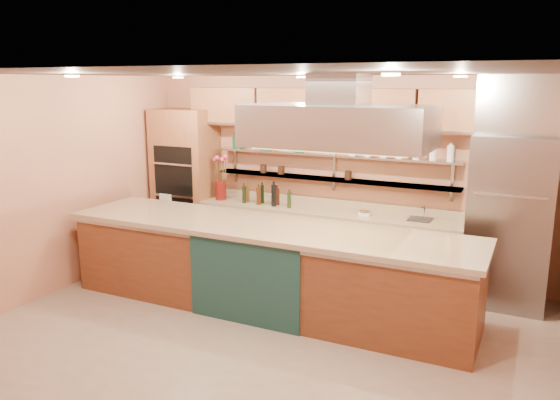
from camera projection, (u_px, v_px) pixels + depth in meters
The scene contains 20 objects.
floor at pixel (256, 336), 5.98m from camera, with size 6.00×5.00×0.02m, color gray.
ceiling at pixel (253, 73), 5.38m from camera, with size 6.00×5.00×0.02m, color black.
wall_back at pixel (338, 175), 7.87m from camera, with size 6.00×0.04×2.80m, color tan.
wall_front at pixel (66, 292), 3.49m from camera, with size 6.00×0.04×2.80m, color tan.
wall_left at pixel (49, 187), 6.98m from camera, with size 0.04×5.00×2.80m, color tan.
oven_stack at pixel (186, 182), 8.70m from camera, with size 0.95×0.64×2.30m, color #995A37.
refrigerator at pixel (509, 222), 6.62m from camera, with size 0.95×0.72×2.10m, color slate.
back_counter at pixel (326, 242), 7.83m from camera, with size 3.84×0.64×0.93m, color tan.
wall_shelf_lower at pixel (331, 179), 7.79m from camera, with size 3.60×0.26×0.03m, color #A3A6AA.
wall_shelf_upper at pixel (332, 155), 7.72m from camera, with size 3.60×0.26×0.03m, color #A3A6AA.
upper_cabinets at pixel (335, 109), 7.51m from camera, with size 4.60×0.36×0.55m, color #995A37.
range_hood at pixel (339, 126), 5.86m from camera, with size 2.00×1.00×0.45m, color #A3A6AA.
ceiling_downlights at pixel (263, 76), 5.56m from camera, with size 4.00×2.80×0.02m, color #FFE5A5.
island at pixel (266, 266), 6.62m from camera, with size 4.99×1.09×1.04m, color brown.
flower_vase at pixel (221, 190), 8.40m from camera, with size 0.17×0.17×0.30m, color #59100D.
oil_bottle_cluster at pixel (268, 195), 8.05m from camera, with size 0.87×0.25×0.28m, color black.
kitchen_scale at pixel (365, 212), 7.43m from camera, with size 0.15×0.11×0.08m, color white.
bar_faucet at pixel (424, 213), 7.17m from camera, with size 0.03×0.03×0.20m, color silver.
copper_kettle at pixel (264, 145), 8.17m from camera, with size 0.17×0.17×0.14m, color #BF562C.
green_canister at pixel (299, 146), 7.92m from camera, with size 0.13×0.13×0.16m, color #0E4526.
Camera 1 is at (2.68, -4.84, 2.72)m, focal length 35.00 mm.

